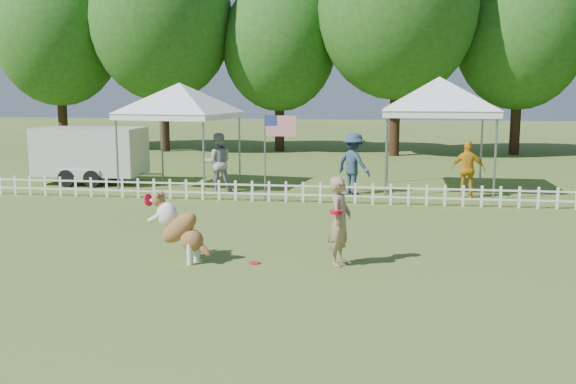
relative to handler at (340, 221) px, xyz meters
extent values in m
plane|color=#3C571B|center=(-1.78, -0.45, -0.83)|extent=(120.00, 120.00, 0.00)
imported|color=#9D7C5E|center=(0.00, 0.00, 0.00)|extent=(0.53, 0.68, 1.66)
cylinder|color=red|center=(-1.58, -0.15, -0.82)|extent=(0.24, 0.24, 0.02)
imported|color=#97989C|center=(-4.45, 8.06, 0.11)|extent=(1.10, 0.97, 1.88)
imported|color=navy|center=(-0.17, 8.33, 0.12)|extent=(1.40, 1.32, 1.90)
imported|color=orange|center=(3.26, 8.12, 0.03)|extent=(1.05, 0.54, 1.71)
camera|label=1|loc=(0.79, -11.58, 2.39)|focal=40.00mm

